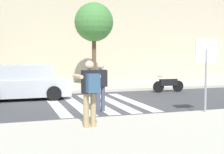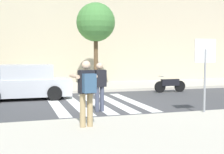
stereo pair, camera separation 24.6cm
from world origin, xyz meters
The scene contains 15 objects.
ground_plane centered at (0.00, 0.00, 0.00)m, with size 120.00×120.00×0.00m, color #424244.
sidewalk_near centered at (0.00, -6.20, 0.07)m, with size 60.00×6.00×0.14m, color beige.
sidewalk_far centered at (0.00, 6.00, 0.07)m, with size 60.00×4.80×0.14m, color beige.
building_facade_far centered at (0.00, 10.40, 3.62)m, with size 56.00×4.00×7.24m, color beige.
crosswalk_stripe_0 centered at (-1.60, 0.20, 0.00)m, with size 0.44×5.20×0.01m, color silver.
crosswalk_stripe_1 centered at (-0.80, 0.20, 0.00)m, with size 0.44×5.20×0.01m, color silver.
crosswalk_stripe_2 centered at (0.00, 0.20, 0.00)m, with size 0.44×5.20×0.01m, color silver.
crosswalk_stripe_3 centered at (0.80, 0.20, 0.00)m, with size 0.44×5.20×0.01m, color silver.
crosswalk_stripe_4 centered at (1.60, 0.20, 0.00)m, with size 0.44×5.20×0.01m, color silver.
stop_sign centered at (2.75, -3.44, 1.86)m, with size 0.76×0.08×2.37m.
photographer_with_backpack centered at (-1.36, -4.36, 1.17)m, with size 0.66×0.89×1.72m.
pedestrian_crossing centered at (-0.29, -1.63, 0.97)m, with size 0.56×0.34×1.72m.
parked_car_silver centered at (-2.74, 2.30, 0.73)m, with size 4.10×1.92×1.55m.
motorcycle centered at (4.67, 2.60, 0.41)m, with size 1.76×0.60×0.87m.
street_tree_center centered at (1.26, 5.10, 3.78)m, with size 2.20×2.20×4.78m.
Camera 1 is at (-3.30, -12.10, 2.04)m, focal length 50.00 mm.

